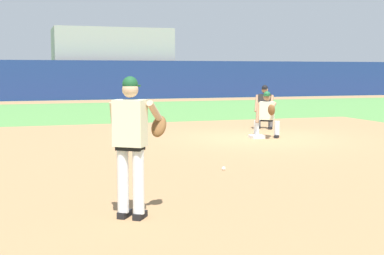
{
  "coord_description": "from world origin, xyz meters",
  "views": [
    {
      "loc": [
        -6.43,
        -13.88,
        1.93
      ],
      "look_at": [
        -3.57,
        -5.0,
        0.93
      ],
      "focal_mm": 50.0,
      "sensor_mm": 36.0,
      "label": 1
    }
  ],
  "objects": [
    {
      "name": "pitcher",
      "position": [
        -5.06,
        -7.12,
        1.06
      ],
      "size": [
        0.84,
        0.56,
        1.86
      ],
      "color": "black",
      "rests_on": "ground"
    },
    {
      "name": "first_base_bag",
      "position": [
        0.0,
        0.0,
        0.04
      ],
      "size": [
        0.38,
        0.38,
        0.09
      ],
      "primitive_type": "cube",
      "color": "white",
      "rests_on": "ground"
    },
    {
      "name": "stadium_seating_block",
      "position": [
        0.0,
        24.9,
        2.48
      ],
      "size": [
        8.27,
        4.2,
        4.9
      ],
      "color": "gray",
      "rests_on": "ground"
    },
    {
      "name": "ground_plane",
      "position": [
        0.0,
        0.0,
        0.0
      ],
      "size": [
        160.0,
        160.0,
        0.0
      ],
      "primitive_type": "plane",
      "color": "#518942"
    },
    {
      "name": "baseball",
      "position": [
        -2.71,
        -4.34,
        0.04
      ],
      "size": [
        0.07,
        0.07,
        0.07
      ],
      "primitive_type": "sphere",
      "color": "white",
      "rests_on": "ground"
    },
    {
      "name": "first_baseman",
      "position": [
        0.32,
        0.02,
        0.73
      ],
      "size": [
        0.72,
        1.09,
        1.34
      ],
      "color": "black",
      "rests_on": "ground"
    },
    {
      "name": "infield_dirt_patch",
      "position": [
        -2.55,
        -3.57,
        0.0
      ],
      "size": [
        18.0,
        18.0,
        0.01
      ],
      "primitive_type": "cube",
      "color": "#9E754C",
      "rests_on": "ground"
    },
    {
      "name": "umpire",
      "position": [
        1.25,
        2.12,
        0.79
      ],
      "size": [
        0.68,
        0.64,
        1.46
      ],
      "color": "black",
      "rests_on": "ground"
    },
    {
      "name": "warning_track_strip",
      "position": [
        0.0,
        20.0,
        0.0
      ],
      "size": [
        48.0,
        3.2,
        0.01
      ],
      "primitive_type": "cube",
      "color": "#9E754C",
      "rests_on": "ground"
    },
    {
      "name": "outfield_wall",
      "position": [
        0.0,
        22.0,
        1.3
      ],
      "size": [
        48.0,
        0.5,
        2.6
      ],
      "color": "navy",
      "rests_on": "ground"
    }
  ]
}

